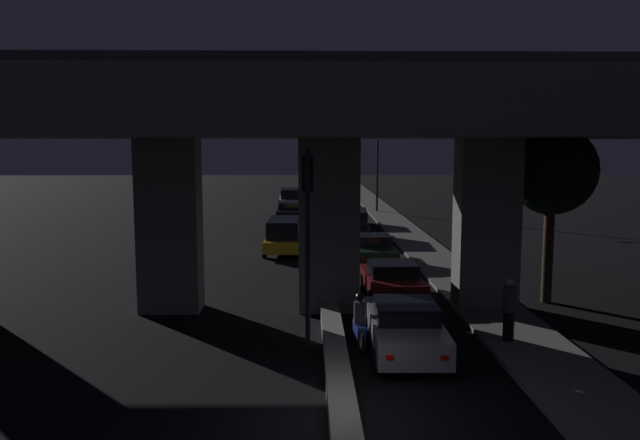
{
  "coord_description": "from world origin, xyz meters",
  "views": [
    {
      "loc": [
        -0.67,
        -11.7,
        5.47
      ],
      "look_at": [
        -0.06,
        20.63,
        1.54
      ],
      "focal_mm": 35.0,
      "sensor_mm": 36.0,
      "label": 1
    }
  ],
  "objects_px": {
    "traffic_light_left_of_median": "(308,213)",
    "car_taxi_yellow_lead_oncoming": "(285,235)",
    "car_silver_lead": "(405,327)",
    "motorcycle_blue_filtering_near": "(360,325)",
    "car_dark_green_third": "(372,249)",
    "street_lamp": "(373,158)",
    "car_white_third_oncoming": "(290,198)",
    "pedestrian_on_sidewalk": "(509,310)",
    "car_dark_red_second": "(392,280)",
    "car_black_second_oncoming": "(289,213)",
    "car_white_fifth": "(346,213)",
    "car_black_fourth": "(353,224)",
    "motorcycle_black_filtering_mid": "(349,279)"
  },
  "relations": [
    {
      "from": "car_taxi_yellow_lead_oncoming",
      "to": "car_black_second_oncoming",
      "type": "bearing_deg",
      "value": -177.29
    },
    {
      "from": "traffic_light_left_of_median",
      "to": "car_taxi_yellow_lead_oncoming",
      "type": "bearing_deg",
      "value": 94.58
    },
    {
      "from": "car_white_fifth",
      "to": "car_white_third_oncoming",
      "type": "xyz_separation_m",
      "value": [
        -4.12,
        11.69,
        0.04
      ]
    },
    {
      "from": "car_black_second_oncoming",
      "to": "motorcycle_blue_filtering_near",
      "type": "relative_size",
      "value": 2.17
    },
    {
      "from": "car_white_third_oncoming",
      "to": "car_black_second_oncoming",
      "type": "bearing_deg",
      "value": -1.43
    },
    {
      "from": "street_lamp",
      "to": "motorcycle_black_filtering_mid",
      "type": "xyz_separation_m",
      "value": [
        -3.72,
        -27.47,
        -3.79
      ]
    },
    {
      "from": "car_dark_green_third",
      "to": "motorcycle_blue_filtering_near",
      "type": "relative_size",
      "value": 2.27
    },
    {
      "from": "traffic_light_left_of_median",
      "to": "car_white_fifth",
      "type": "relative_size",
      "value": 1.24
    },
    {
      "from": "street_lamp",
      "to": "car_dark_green_third",
      "type": "distance_m",
      "value": 21.97
    },
    {
      "from": "car_taxi_yellow_lead_oncoming",
      "to": "car_dark_red_second",
      "type": "bearing_deg",
      "value": 25.5
    },
    {
      "from": "car_silver_lead",
      "to": "car_taxi_yellow_lead_oncoming",
      "type": "height_order",
      "value": "car_taxi_yellow_lead_oncoming"
    },
    {
      "from": "car_dark_red_second",
      "to": "motorcycle_black_filtering_mid",
      "type": "relative_size",
      "value": 2.15
    },
    {
      "from": "car_dark_green_third",
      "to": "car_black_fourth",
      "type": "bearing_deg",
      "value": 0.82
    },
    {
      "from": "motorcycle_blue_filtering_near",
      "to": "car_dark_red_second",
      "type": "bearing_deg",
      "value": -20.3
    },
    {
      "from": "car_silver_lead",
      "to": "car_white_fifth",
      "type": "xyz_separation_m",
      "value": [
        0.05,
        26.06,
        0.15
      ]
    },
    {
      "from": "car_white_third_oncoming",
      "to": "motorcycle_black_filtering_mid",
      "type": "xyz_separation_m",
      "value": [
        3.01,
        -31.36,
        -0.32
      ]
    },
    {
      "from": "car_black_fourth",
      "to": "car_white_fifth",
      "type": "relative_size",
      "value": 1.01
    },
    {
      "from": "pedestrian_on_sidewalk",
      "to": "car_dark_green_third",
      "type": "bearing_deg",
      "value": 102.21
    },
    {
      "from": "traffic_light_left_of_median",
      "to": "pedestrian_on_sidewalk",
      "type": "height_order",
      "value": "traffic_light_left_of_median"
    },
    {
      "from": "motorcycle_blue_filtering_near",
      "to": "pedestrian_on_sidewalk",
      "type": "distance_m",
      "value": 4.1
    },
    {
      "from": "car_white_third_oncoming",
      "to": "traffic_light_left_of_median",
      "type": "bearing_deg",
      "value": -0.33
    },
    {
      "from": "street_lamp",
      "to": "motorcycle_black_filtering_mid",
      "type": "relative_size",
      "value": 3.9
    },
    {
      "from": "car_taxi_yellow_lead_oncoming",
      "to": "motorcycle_blue_filtering_near",
      "type": "height_order",
      "value": "car_taxi_yellow_lead_oncoming"
    },
    {
      "from": "street_lamp",
      "to": "car_white_third_oncoming",
      "type": "relative_size",
      "value": 1.51
    },
    {
      "from": "car_dark_green_third",
      "to": "car_black_fourth",
      "type": "xyz_separation_m",
      "value": [
        -0.37,
        7.31,
        0.2
      ]
    },
    {
      "from": "car_dark_red_second",
      "to": "car_white_third_oncoming",
      "type": "distance_m",
      "value": 32.36
    },
    {
      "from": "car_black_fourth",
      "to": "car_white_fifth",
      "type": "xyz_separation_m",
      "value": [
        0.03,
        6.43,
        -0.05
      ]
    },
    {
      "from": "car_dark_red_second",
      "to": "car_taxi_yellow_lead_oncoming",
      "type": "bearing_deg",
      "value": 21.51
    },
    {
      "from": "car_silver_lead",
      "to": "car_black_fourth",
      "type": "bearing_deg",
      "value": 1.54
    },
    {
      "from": "motorcycle_black_filtering_mid",
      "to": "pedestrian_on_sidewalk",
      "type": "distance_m",
      "value": 7.08
    },
    {
      "from": "car_dark_red_second",
      "to": "pedestrian_on_sidewalk",
      "type": "bearing_deg",
      "value": -156.0
    },
    {
      "from": "car_black_fourth",
      "to": "car_taxi_yellow_lead_oncoming",
      "type": "distance_m",
      "value": 5.69
    },
    {
      "from": "car_white_fifth",
      "to": "motorcycle_black_filtering_mid",
      "type": "bearing_deg",
      "value": 176.68
    },
    {
      "from": "traffic_light_left_of_median",
      "to": "car_dark_green_third",
      "type": "height_order",
      "value": "traffic_light_left_of_median"
    },
    {
      "from": "motorcycle_blue_filtering_near",
      "to": "motorcycle_black_filtering_mid",
      "type": "height_order",
      "value": "motorcycle_blue_filtering_near"
    },
    {
      "from": "traffic_light_left_of_median",
      "to": "car_taxi_yellow_lead_oncoming",
      "type": "distance_m",
      "value": 15.0
    },
    {
      "from": "car_black_fourth",
      "to": "car_dark_red_second",
      "type": "bearing_deg",
      "value": -175.65
    },
    {
      "from": "car_silver_lead",
      "to": "car_white_third_oncoming",
      "type": "xyz_separation_m",
      "value": [
        -4.07,
        37.75,
        0.19
      ]
    },
    {
      "from": "car_black_fourth",
      "to": "street_lamp",
      "type": "bearing_deg",
      "value": -7.89
    },
    {
      "from": "car_dark_green_third",
      "to": "car_taxi_yellow_lead_oncoming",
      "type": "bearing_deg",
      "value": 51.54
    },
    {
      "from": "car_taxi_yellow_lead_oncoming",
      "to": "street_lamp",
      "type": "bearing_deg",
      "value": 163.11
    },
    {
      "from": "car_dark_green_third",
      "to": "car_taxi_yellow_lead_oncoming",
      "type": "distance_m",
      "value": 5.11
    },
    {
      "from": "car_silver_lead",
      "to": "car_black_second_oncoming",
      "type": "distance_m",
      "value": 27.56
    },
    {
      "from": "car_silver_lead",
      "to": "car_white_third_oncoming",
      "type": "distance_m",
      "value": 37.97
    },
    {
      "from": "car_silver_lead",
      "to": "motorcycle_blue_filtering_near",
      "type": "bearing_deg",
      "value": 71.58
    },
    {
      "from": "traffic_light_left_of_median",
      "to": "pedestrian_on_sidewalk",
      "type": "xyz_separation_m",
      "value": [
        5.48,
        -0.1,
        -2.66
      ]
    },
    {
      "from": "car_dark_red_second",
      "to": "traffic_light_left_of_median",
      "type": "bearing_deg",
      "value": 147.59
    },
    {
      "from": "traffic_light_left_of_median",
      "to": "street_lamp",
      "type": "xyz_separation_m",
      "value": [
        5.21,
        33.21,
        0.71
      ]
    },
    {
      "from": "car_white_fifth",
      "to": "car_dark_red_second",
      "type": "bearing_deg",
      "value": -179.0
    },
    {
      "from": "traffic_light_left_of_median",
      "to": "car_white_third_oncoming",
      "type": "relative_size",
      "value": 1.11
    }
  ]
}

